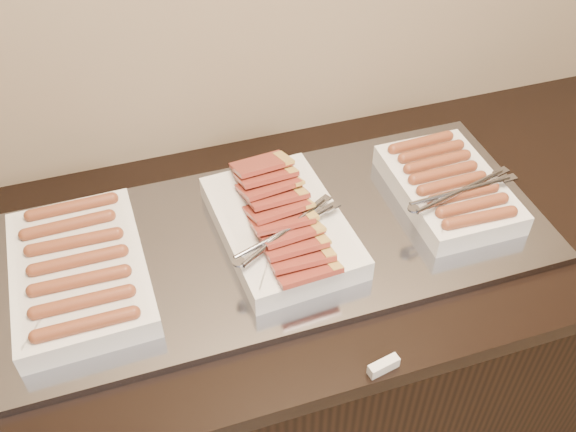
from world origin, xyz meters
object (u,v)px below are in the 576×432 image
(warming_tray, at_px, (265,242))
(dish_left, at_px, (79,270))
(dish_right, at_px, (449,187))
(counter, at_px, (277,361))
(dish_center, at_px, (281,224))

(warming_tray, bearing_deg, dish_left, 180.00)
(warming_tray, distance_m, dish_left, 0.38)
(warming_tray, relative_size, dish_right, 3.67)
(warming_tray, bearing_deg, dish_right, -0.63)
(counter, relative_size, dish_left, 5.37)
(dish_left, xyz_separation_m, dish_right, (0.80, -0.00, 0.00))
(dish_right, bearing_deg, dish_center, 179.98)
(warming_tray, height_order, dish_left, dish_left)
(warming_tray, bearing_deg, counter, 0.00)
(counter, relative_size, dish_center, 5.21)
(warming_tray, height_order, dish_right, dish_right)
(dish_center, relative_size, dish_right, 1.21)
(counter, xyz_separation_m, dish_right, (0.40, -0.00, 0.50))
(dish_center, bearing_deg, dish_right, -4.00)
(warming_tray, relative_size, dish_left, 3.13)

